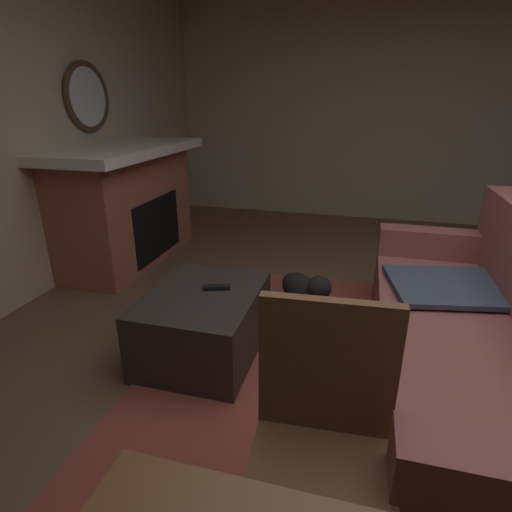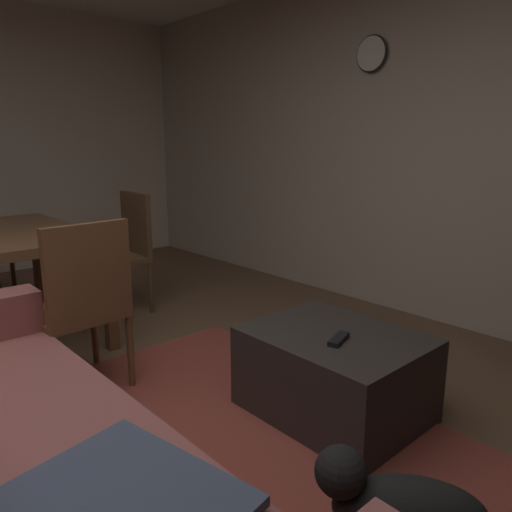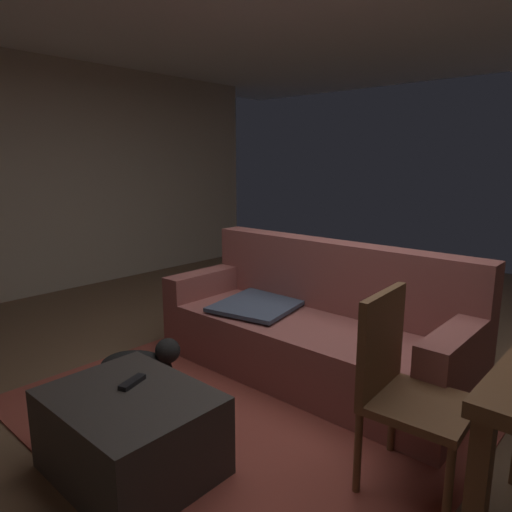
{
  "view_description": "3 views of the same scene",
  "coord_description": "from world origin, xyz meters",
  "px_view_note": "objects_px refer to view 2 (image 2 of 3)",
  "views": [
    {
      "loc": [
        1.73,
        -0.36,
        1.49
      ],
      "look_at": [
        0.12,
        -0.79,
        0.84
      ],
      "focal_mm": 28.49,
      "sensor_mm": 36.0,
      "label": 1
    },
    {
      "loc": [
        -1.64,
        0.52,
        1.3
      ],
      "look_at": [
        0.23,
        -1.17,
        0.72
      ],
      "focal_mm": 34.18,
      "sensor_mm": 36.0,
      "label": 2
    },
    {
      "loc": [
        1.55,
        -2.33,
        1.52
      ],
      "look_at": [
        -0.05,
        -0.56,
        1.03
      ],
      "focal_mm": 32.29,
      "sensor_mm": 36.0,
      "label": 3
    }
  ],
  "objects_px": {
    "ottoman_coffee_table": "(334,374)",
    "dining_table": "(11,243)",
    "small_dog": "(398,505)",
    "dining_chair_west": "(81,300)",
    "tv_remote": "(339,339)",
    "dining_chair_south": "(124,245)",
    "wall_clock": "(372,54)"
  },
  "relations": [
    {
      "from": "ottoman_coffee_table",
      "to": "dining_chair_south",
      "type": "bearing_deg",
      "value": 0.01
    },
    {
      "from": "tv_remote",
      "to": "small_dog",
      "type": "xyz_separation_m",
      "value": [
        -0.61,
        0.45,
        -0.25
      ]
    },
    {
      "from": "dining_chair_west",
      "to": "ottoman_coffee_table",
      "type": "bearing_deg",
      "value": -140.99
    },
    {
      "from": "dining_chair_south",
      "to": "wall_clock",
      "type": "height_order",
      "value": "wall_clock"
    },
    {
      "from": "dining_table",
      "to": "wall_clock",
      "type": "height_order",
      "value": "wall_clock"
    },
    {
      "from": "dining_table",
      "to": "dining_chair_south",
      "type": "distance_m",
      "value": 0.83
    },
    {
      "from": "dining_table",
      "to": "wall_clock",
      "type": "distance_m",
      "value": 2.95
    },
    {
      "from": "ottoman_coffee_table",
      "to": "dining_table",
      "type": "bearing_deg",
      "value": 21.19
    },
    {
      "from": "dining_chair_south",
      "to": "dining_chair_west",
      "type": "distance_m",
      "value": 1.37
    },
    {
      "from": "ottoman_coffee_table",
      "to": "dining_table",
      "type": "xyz_separation_m",
      "value": [
        2.11,
        0.82,
        0.44
      ]
    },
    {
      "from": "ottoman_coffee_table",
      "to": "wall_clock",
      "type": "xyz_separation_m",
      "value": [
        0.98,
        -1.56,
        1.76
      ]
    },
    {
      "from": "ottoman_coffee_table",
      "to": "tv_remote",
      "type": "distance_m",
      "value": 0.24
    },
    {
      "from": "dining_chair_south",
      "to": "tv_remote",
      "type": "bearing_deg",
      "value": 178.24
    },
    {
      "from": "dining_table",
      "to": "dining_chair_south",
      "type": "bearing_deg",
      "value": -90.24
    },
    {
      "from": "dining_chair_west",
      "to": "small_dog",
      "type": "xyz_separation_m",
      "value": [
        -1.68,
        -0.29,
        -0.34
      ]
    },
    {
      "from": "tv_remote",
      "to": "small_dog",
      "type": "relative_size",
      "value": 0.31
    },
    {
      "from": "dining_chair_south",
      "to": "dining_chair_west",
      "type": "height_order",
      "value": "same"
    },
    {
      "from": "small_dog",
      "to": "wall_clock",
      "type": "xyz_separation_m",
      "value": [
        1.66,
        -2.08,
        1.79
      ]
    },
    {
      "from": "tv_remote",
      "to": "dining_table",
      "type": "bearing_deg",
      "value": 0.52
    },
    {
      "from": "wall_clock",
      "to": "small_dog",
      "type": "bearing_deg",
      "value": 128.57
    },
    {
      "from": "dining_table",
      "to": "small_dog",
      "type": "bearing_deg",
      "value": -173.86
    },
    {
      "from": "small_dog",
      "to": "dining_chair_west",
      "type": "bearing_deg",
      "value": 9.94
    },
    {
      "from": "wall_clock",
      "to": "dining_chair_south",
      "type": "bearing_deg",
      "value": 54.17
    },
    {
      "from": "tv_remote",
      "to": "dining_table",
      "type": "distance_m",
      "value": 2.32
    },
    {
      "from": "dining_chair_west",
      "to": "dining_chair_south",
      "type": "bearing_deg",
      "value": -36.34
    },
    {
      "from": "ottoman_coffee_table",
      "to": "wall_clock",
      "type": "bearing_deg",
      "value": -57.84
    },
    {
      "from": "ottoman_coffee_table",
      "to": "dining_chair_west",
      "type": "bearing_deg",
      "value": 39.01
    },
    {
      "from": "ottoman_coffee_table",
      "to": "dining_chair_south",
      "type": "xyz_separation_m",
      "value": [
        2.11,
        0.0,
        0.31
      ]
    },
    {
      "from": "ottoman_coffee_table",
      "to": "wall_clock",
      "type": "height_order",
      "value": "wall_clock"
    },
    {
      "from": "dining_chair_south",
      "to": "dining_table",
      "type": "bearing_deg",
      "value": 89.76
    },
    {
      "from": "dining_chair_south",
      "to": "wall_clock",
      "type": "distance_m",
      "value": 2.41
    },
    {
      "from": "ottoman_coffee_table",
      "to": "small_dog",
      "type": "height_order",
      "value": "ottoman_coffee_table"
    }
  ]
}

